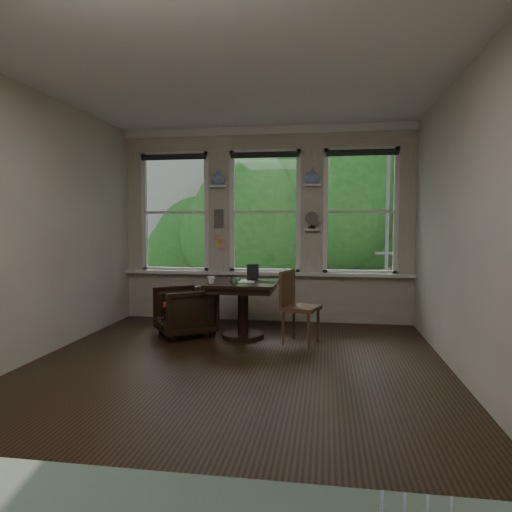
% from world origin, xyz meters
% --- Properties ---
extents(ground, '(4.50, 4.50, 0.00)m').
position_xyz_m(ground, '(0.00, 0.00, 0.00)').
color(ground, black).
rests_on(ground, ground).
extents(ceiling, '(4.50, 4.50, 0.00)m').
position_xyz_m(ceiling, '(0.00, 0.00, 3.00)').
color(ceiling, silver).
rests_on(ceiling, ground).
extents(wall_back, '(4.50, 0.00, 4.50)m').
position_xyz_m(wall_back, '(0.00, 2.25, 1.50)').
color(wall_back, beige).
rests_on(wall_back, ground).
extents(wall_front, '(4.50, 0.00, 4.50)m').
position_xyz_m(wall_front, '(0.00, -2.25, 1.50)').
color(wall_front, beige).
rests_on(wall_front, ground).
extents(wall_left, '(0.00, 4.50, 4.50)m').
position_xyz_m(wall_left, '(-2.25, 0.00, 1.50)').
color(wall_left, beige).
rests_on(wall_left, ground).
extents(wall_right, '(0.00, 4.50, 4.50)m').
position_xyz_m(wall_right, '(2.25, 0.00, 1.50)').
color(wall_right, beige).
rests_on(wall_right, ground).
extents(window_left, '(1.10, 0.12, 1.90)m').
position_xyz_m(window_left, '(-1.45, 2.25, 1.70)').
color(window_left, white).
rests_on(window_left, ground).
extents(window_center, '(1.10, 0.12, 1.90)m').
position_xyz_m(window_center, '(0.00, 2.25, 1.70)').
color(window_center, white).
rests_on(window_center, ground).
extents(window_right, '(1.10, 0.12, 1.90)m').
position_xyz_m(window_right, '(1.45, 2.25, 1.70)').
color(window_right, white).
rests_on(window_right, ground).
extents(shelf_left, '(0.26, 0.16, 0.03)m').
position_xyz_m(shelf_left, '(-0.72, 2.15, 2.10)').
color(shelf_left, white).
rests_on(shelf_left, ground).
extents(shelf_right, '(0.26, 0.16, 0.03)m').
position_xyz_m(shelf_right, '(0.72, 2.15, 2.10)').
color(shelf_right, white).
rests_on(shelf_right, ground).
extents(intercom, '(0.14, 0.06, 0.28)m').
position_xyz_m(intercom, '(-0.72, 2.18, 1.60)').
color(intercom, '#59544F').
rests_on(intercom, ground).
extents(sticky_notes, '(0.16, 0.01, 0.24)m').
position_xyz_m(sticky_notes, '(-0.72, 2.19, 1.25)').
color(sticky_notes, pink).
rests_on(sticky_notes, ground).
extents(desk_fan, '(0.20, 0.20, 0.24)m').
position_xyz_m(desk_fan, '(0.72, 2.13, 1.53)').
color(desk_fan, '#59544F').
rests_on(desk_fan, ground).
extents(vase_left, '(0.24, 0.24, 0.25)m').
position_xyz_m(vase_left, '(-0.72, 2.15, 2.24)').
color(vase_left, white).
rests_on(vase_left, shelf_left).
extents(vase_right, '(0.24, 0.24, 0.25)m').
position_xyz_m(vase_right, '(0.72, 2.15, 2.24)').
color(vase_right, white).
rests_on(vase_right, shelf_right).
extents(table, '(0.90, 0.90, 0.75)m').
position_xyz_m(table, '(-0.14, 1.08, 0.38)').
color(table, black).
rests_on(table, ground).
extents(armchair_left, '(1.01, 1.00, 0.66)m').
position_xyz_m(armchair_left, '(-0.94, 1.07, 0.33)').
color(armchair_left, black).
rests_on(armchair_left, ground).
extents(cushion_red, '(0.45, 0.45, 0.06)m').
position_xyz_m(cushion_red, '(-0.94, 1.07, 0.45)').
color(cushion_red, maroon).
rests_on(cushion_red, armchair_left).
extents(side_chair_right, '(0.53, 0.53, 0.92)m').
position_xyz_m(side_chair_right, '(0.64, 0.90, 0.46)').
color(side_chair_right, '#49251A').
rests_on(side_chair_right, ground).
extents(laptop, '(0.37, 0.30, 0.03)m').
position_xyz_m(laptop, '(0.11, 1.11, 0.76)').
color(laptop, black).
rests_on(laptop, table).
extents(mug, '(0.12, 0.12, 0.09)m').
position_xyz_m(mug, '(-0.51, 0.83, 0.80)').
color(mug, white).
rests_on(mug, table).
extents(drinking_glass, '(0.12, 0.12, 0.09)m').
position_xyz_m(drinking_glass, '(-0.20, 0.79, 0.80)').
color(drinking_glass, white).
rests_on(drinking_glass, table).
extents(tablet, '(0.17, 0.11, 0.22)m').
position_xyz_m(tablet, '(-0.03, 1.25, 0.86)').
color(tablet, black).
rests_on(tablet, table).
extents(papers, '(0.23, 0.31, 0.00)m').
position_xyz_m(papers, '(-0.08, 1.14, 0.75)').
color(papers, silver).
rests_on(papers, table).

